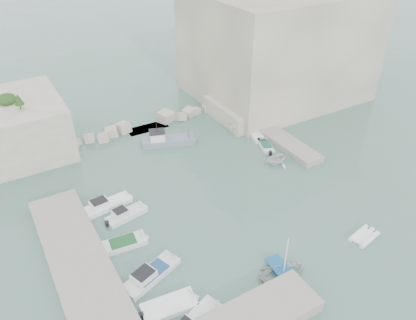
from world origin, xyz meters
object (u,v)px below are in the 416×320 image
motorboat_d (152,277)px  tender_east_d (242,130)px  motorboat_c (123,245)px  motorboat_e (169,308)px  inflatable_dinghy (363,238)px  tender_east_c (255,136)px  tender_east_a (276,163)px  work_boat (168,144)px  motorboat_a (107,207)px  rowboat (283,275)px  tender_east_b (266,148)px  motorboat_b (127,217)px

motorboat_d → tender_east_d: tender_east_d is taller
motorboat_c → motorboat_e: (0.74, -8.81, 0.00)m
inflatable_dinghy → tender_east_c: size_ratio=0.66×
motorboat_c → tender_east_a: tender_east_a is taller
motorboat_c → motorboat_d: bearing=-75.1°
motorboat_c → tender_east_a: bearing=16.1°
work_boat → motorboat_a: bearing=-123.5°
tender_east_a → tender_east_d: (1.19, 9.45, 0.00)m
motorboat_e → rowboat: 10.57m
motorboat_c → motorboat_d: (0.81, -4.99, 0.00)m
motorboat_e → tender_east_b: 27.94m
motorboat_e → inflatable_dinghy: size_ratio=1.50×
tender_east_c → work_boat: bearing=84.4°
motorboat_b → tender_east_b: 21.75m
tender_east_d → work_boat: size_ratio=0.60×
motorboat_b → tender_east_d: tender_east_d is taller
inflatable_dinghy → motorboat_a: bearing=128.6°
tender_east_d → motorboat_e: bearing=140.9°
inflatable_dinghy → tender_east_c: tender_east_c is taller
tender_east_d → tender_east_a: bearing=179.1°
work_boat → tender_east_a: bearing=-30.3°
motorboat_e → tender_east_c: same height
motorboat_d → rowboat: motorboat_d is taller
motorboat_a → work_boat: 14.80m
motorboat_a → motorboat_d: size_ratio=0.95×
motorboat_c → inflatable_dinghy: size_ratio=1.48×
inflatable_dinghy → tender_east_a: tender_east_a is taller
inflatable_dinghy → tender_east_b: size_ratio=0.82×
motorboat_e → inflatable_dinghy: 20.54m
motorboat_d → tender_east_b: size_ratio=1.54×
tender_east_a → tender_east_b: (1.09, 3.72, 0.00)m
tender_east_b → motorboat_a: bearing=112.8°
tender_east_b → tender_east_d: 5.72m
motorboat_e → tender_east_b: (22.49, 16.58, 0.00)m
motorboat_a → inflatable_dinghy: 27.07m
motorboat_d → tender_east_d: 29.13m
motorboat_b → tender_east_c: motorboat_b is taller
motorboat_d → motorboat_e: 3.83m
motorboat_e → tender_east_a: 24.97m
rowboat → inflatable_dinghy: 10.04m
motorboat_a → tender_east_d: (22.77, 7.04, 0.00)m
rowboat → tender_east_a: bearing=-31.7°
motorboat_c → rowboat: (11.11, -10.84, 0.00)m
work_boat → motorboat_d: bearing=-100.3°
motorboat_b → work_boat: bearing=37.4°
motorboat_e → tender_east_a: tender_east_a is taller
motorboat_d → rowboat: bearing=-49.6°
motorboat_b → rowboat: bearing=-68.4°
inflatable_dinghy → work_boat: work_boat is taller
tender_east_a → tender_east_c: (1.82, 7.13, 0.00)m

